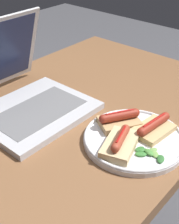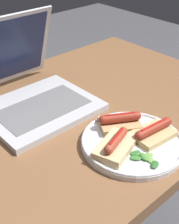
# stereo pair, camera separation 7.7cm
# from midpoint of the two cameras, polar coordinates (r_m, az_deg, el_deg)

# --- Properties ---
(desk) EXTENTS (1.12, 0.71, 0.73)m
(desk) POSITION_cam_midpoint_polar(r_m,az_deg,el_deg) (0.91, -1.78, -4.81)
(desk) COLOR brown
(desk) RESTS_ON ground_plane
(laptop) EXTENTS (0.30, 0.33, 0.24)m
(laptop) POSITION_cam_midpoint_polar(r_m,az_deg,el_deg) (0.90, -8.53, 3.69)
(laptop) COLOR #B7B7BC
(laptop) RESTS_ON desk
(plate) EXTENTS (0.25, 0.25, 0.02)m
(plate) POSITION_cam_midpoint_polar(r_m,az_deg,el_deg) (0.77, 10.69, -5.53)
(plate) COLOR silver
(plate) RESTS_ON desk
(sausage_toast_left) EXTENTS (0.13, 0.10, 0.04)m
(sausage_toast_left) POSITION_cam_midpoint_polar(r_m,az_deg,el_deg) (0.72, 7.93, -6.16)
(sausage_toast_left) COLOR #D6B784
(sausage_toast_left) RESTS_ON plate
(sausage_toast_middle) EXTENTS (0.12, 0.08, 0.04)m
(sausage_toast_middle) POSITION_cam_midpoint_polar(r_m,az_deg,el_deg) (0.78, 14.36, -3.64)
(sausage_toast_middle) COLOR tan
(sausage_toast_middle) RESTS_ON plate
(sausage_toast_right) EXTENTS (0.12, 0.11, 0.04)m
(sausage_toast_right) POSITION_cam_midpoint_polar(r_m,az_deg,el_deg) (0.80, 8.33, -1.88)
(sausage_toast_right) COLOR tan
(sausage_toast_right) RESTS_ON plate
(salad_pile) EXTENTS (0.06, 0.08, 0.01)m
(salad_pile) POSITION_cam_midpoint_polar(r_m,az_deg,el_deg) (0.72, 13.12, -8.29)
(salad_pile) COLOR #709E4C
(salad_pile) RESTS_ON plate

